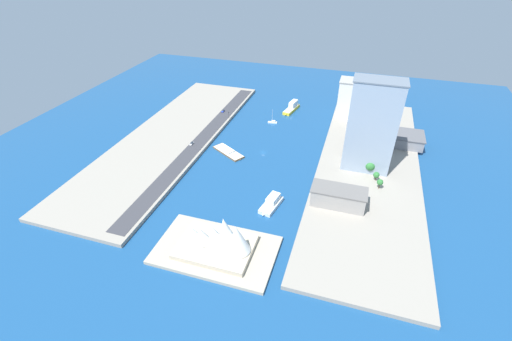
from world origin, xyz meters
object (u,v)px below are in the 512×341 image
(ferry_yellow_fast, at_px, (292,107))
(opera_landmark, at_px, (221,239))
(barge_flat_brown, at_px, (228,151))
(carpark_squat_concrete, at_px, (338,197))
(ferry_white_commuter, at_px, (272,203))
(hatchback_blue, at_px, (223,111))
(van_white, at_px, (192,143))
(warehouse_low_gray, at_px, (397,138))
(traffic_light_waterfront, at_px, (229,114))
(tower_tall_glass, at_px, (372,126))
(hotel_broad_white, at_px, (353,98))
(sailboat_small_white, at_px, (273,122))

(ferry_yellow_fast, xyz_separation_m, opera_landmark, (-4.48, 191.51, 7.36))
(barge_flat_brown, height_order, carpark_squat_concrete, carpark_squat_concrete)
(ferry_yellow_fast, relative_size, ferry_white_commuter, 1.28)
(hatchback_blue, height_order, van_white, hatchback_blue)
(barge_flat_brown, bearing_deg, ferry_white_commuter, 133.25)
(warehouse_low_gray, bearing_deg, van_white, 18.52)
(carpark_squat_concrete, height_order, traffic_light_waterfront, carpark_squat_concrete)
(ferry_yellow_fast, relative_size, carpark_squat_concrete, 0.83)
(van_white, relative_size, traffic_light_waterfront, 0.74)
(ferry_yellow_fast, bearing_deg, ferry_white_commuter, 97.65)
(ferry_white_commuter, bearing_deg, van_white, -32.93)
(hatchback_blue, xyz_separation_m, van_white, (0.49, 65.44, -0.00))
(tower_tall_glass, bearing_deg, hotel_broad_white, -79.14)
(sailboat_small_white, height_order, traffic_light_waterfront, sailboat_small_white)
(hotel_broad_white, bearing_deg, ferry_yellow_fast, -1.04)
(hotel_broad_white, relative_size, van_white, 6.93)
(ferry_white_commuter, relative_size, barge_flat_brown, 0.75)
(ferry_yellow_fast, relative_size, traffic_light_waterfront, 4.31)
(hotel_broad_white, distance_m, hatchback_blue, 119.63)
(tower_tall_glass, relative_size, opera_landmark, 1.63)
(ferry_white_commuter, xyz_separation_m, tower_tall_glass, (-52.26, -59.28, 32.37))
(traffic_light_waterfront, bearing_deg, van_white, 78.41)
(hatchback_blue, bearing_deg, ferry_white_commuter, 124.14)
(tower_tall_glass, bearing_deg, van_white, 3.25)
(barge_flat_brown, relative_size, carpark_squat_concrete, 0.87)
(ferry_white_commuter, bearing_deg, sailboat_small_white, -75.18)
(sailboat_small_white, height_order, tower_tall_glass, tower_tall_glass)
(tower_tall_glass, bearing_deg, ferry_yellow_fast, -50.36)
(hotel_broad_white, bearing_deg, sailboat_small_white, 25.58)
(warehouse_low_gray, height_order, opera_landmark, opera_landmark)
(sailboat_small_white, xyz_separation_m, opera_landmark, (-14.89, 158.98, 9.31))
(barge_flat_brown, bearing_deg, ferry_yellow_fast, -107.97)
(hotel_broad_white, relative_size, hatchback_blue, 7.53)
(warehouse_low_gray, bearing_deg, ferry_white_commuter, 54.18)
(carpark_squat_concrete, relative_size, van_white, 6.99)
(opera_landmark, bearing_deg, ferry_yellow_fast, -88.66)
(sailboat_small_white, distance_m, van_white, 79.43)
(hotel_broad_white, distance_m, warehouse_low_gray, 58.17)
(barge_flat_brown, height_order, opera_landmark, opera_landmark)
(barge_flat_brown, bearing_deg, carpark_squat_concrete, 154.78)
(ferry_yellow_fast, distance_m, hotel_broad_white, 57.78)
(traffic_light_waterfront, bearing_deg, ferry_yellow_fast, -140.53)
(barge_flat_brown, xyz_separation_m, tower_tall_glass, (-102.06, -6.33, 33.73))
(opera_landmark, bearing_deg, barge_flat_brown, -70.60)
(ferry_white_commuter, xyz_separation_m, barge_flat_brown, (49.81, -52.95, -1.36))
(barge_flat_brown, bearing_deg, sailboat_small_white, -108.09)
(ferry_white_commuter, xyz_separation_m, carpark_squat_concrete, (-39.03, -11.10, 5.80))
(sailboat_small_white, relative_size, opera_landmark, 0.32)
(hatchback_blue, distance_m, traffic_light_waterfront, 16.18)
(warehouse_low_gray, distance_m, hatchback_blue, 154.94)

